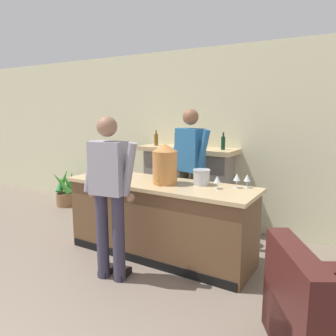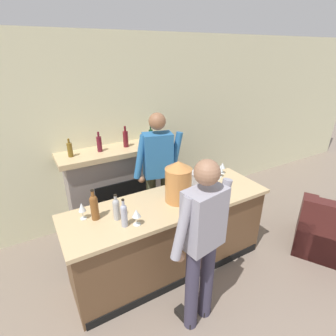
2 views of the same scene
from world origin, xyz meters
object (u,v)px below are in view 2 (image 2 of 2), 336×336
Objects in this scene: wine_bottle_port_short at (124,214)px; wine_bottle_riesling_slim at (94,206)px; wine_glass_front_right at (222,166)px; wine_glass_front_left at (220,169)px; person_customer at (202,242)px; wine_glass_back_row at (82,208)px; ice_bucket_steel at (198,179)px; wine_glass_near_bucket at (136,214)px; fireplace_stone at (117,187)px; armchair_black at (333,234)px; wine_bottle_merlot_tall at (116,208)px; copper_dispenser at (178,181)px; wine_glass_mid_counter at (217,177)px; person_bartender at (158,174)px.

wine_bottle_port_short is 0.90× the size of wine_bottle_riesling_slim.
wine_bottle_riesling_slim is 2.11× the size of wine_glass_front_right.
person_customer is at bearing -136.40° from wine_glass_front_left.
wine_bottle_port_short is 1.80× the size of wine_glass_front_left.
ice_bucket_steel is at bearing -0.09° from wine_glass_back_row.
wine_glass_near_bucket is (-1.00, -0.36, 0.03)m from ice_bucket_steel.
ice_bucket_steel is at bearing -171.55° from wine_glass_front_left.
fireplace_stone is at bearing 92.97° from person_customer.
armchair_black is 2.70m from wine_glass_near_bucket.
wine_bottle_merlot_tall is (-2.64, 0.85, 0.79)m from armchair_black.
fireplace_stone is at bearing 125.14° from ice_bucket_steel.
wine_glass_front_right is (-1.00, 1.15, 0.77)m from armchair_black.
copper_dispenser reaches higher than wine_glass_front_right.
fireplace_stone is 1.98m from person_customer.
wine_glass_front_left is (1.52, 0.38, -0.01)m from wine_bottle_port_short.
wine_glass_front_left is 0.23m from wine_glass_mid_counter.
wine_bottle_port_short is 1.90× the size of wine_glass_front_right.
wine_bottle_merlot_tall is at bearing -169.52° from wine_glass_front_right.
wine_bottle_port_short is at bearing -163.76° from ice_bucket_steel.
wine_glass_back_row is at bearing 179.91° from ice_bucket_steel.
wine_bottle_riesling_slim is at bearing 161.22° from armchair_black.
wine_glass_back_row is at bearing -160.16° from person_bartender.
armchair_black is 2.43× the size of copper_dispenser.
person_bartender is at bearing 43.52° from wine_bottle_port_short.
wine_bottle_merlot_tall reaches higher than wine_glass_back_row.
wine_glass_back_row reaches higher than wine_glass_mid_counter.
ice_bucket_steel is 1.14m from wine_bottle_merlot_tall.
wine_bottle_merlot_tall reaches higher than wine_glass_near_bucket.
person_bartender is 6.49× the size of wine_bottle_merlot_tall.
wine_glass_near_bucket is (-1.41, -0.42, 0.01)m from wine_glass_front_left.
copper_dispenser is at bearing 156.03° from armchair_black.
wine_bottle_riesling_slim is 1.90× the size of wine_glass_near_bucket.
wine_bottle_riesling_slim is 1.73m from wine_glass_front_left.
wine_bottle_merlot_tall reaches higher than ice_bucket_steel.
person_customer is at bearing 177.38° from armchair_black.
wine_bottle_riesling_slim reaches higher than wine_bottle_merlot_tall.
person_customer is 0.68m from wine_glass_near_bucket.
wine_bottle_merlot_tall is at bearing -30.46° from wine_glass_back_row.
person_bartender is 0.84m from wine_glass_front_left.
ice_bucket_steel reaches higher than wine_glass_front_left.
person_bartender reaches higher than wine_glass_front_right.
wine_bottle_merlot_tall is (-0.51, 0.75, 0.09)m from person_customer.
wine_bottle_port_short is at bearing -168.09° from copper_dispenser.
copper_dispenser is at bearing -156.62° from ice_bucket_steel.
ice_bucket_steel is (0.72, -1.03, 0.40)m from fireplace_stone.
wine_glass_mid_counter is at bearing -1.03° from wine_bottle_riesling_slim.
fireplace_stone reaches higher than armchair_black.
wine_glass_back_row is (-0.30, 0.17, 0.01)m from wine_bottle_merlot_tall.
ice_bucket_steel is 1.10× the size of wine_glass_back_row.
wine_bottle_merlot_tall reaches higher than armchair_black.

